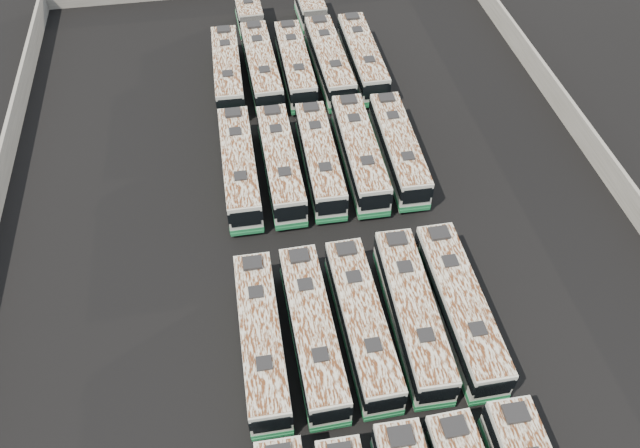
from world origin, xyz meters
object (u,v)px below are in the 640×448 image
at_px(bus_midfront_right, 412,313).
at_px(bus_back_far_right, 362,57).
at_px(bus_midfront_center, 362,322).
at_px(bus_midback_right, 359,152).
at_px(bus_midfront_far_right, 459,307).
at_px(bus_back_far_left, 228,71).
at_px(bus_midback_far_left, 239,167).
at_px(bus_midback_left, 281,163).
at_px(bus_back_left, 257,48).
at_px(bus_back_center, 295,65).
at_px(bus_midfront_far_left, 261,339).
at_px(bus_midfront_left, 313,331).
at_px(bus_midback_far_right, 398,148).
at_px(bus_midback_center, 320,159).
at_px(bus_back_right, 323,43).

xyz_separation_m(bus_midfront_right, bus_back_far_right, (2.96, 27.15, -0.00)).
relative_size(bus_midfront_center, bus_midback_right, 0.98).
xyz_separation_m(bus_midfront_far_right, bus_midback_right, (-2.93, 14.77, -0.01)).
xyz_separation_m(bus_midfront_far_right, bus_back_far_left, (-11.94, 27.28, -0.07)).
bearing_deg(bus_back_far_left, bus_midback_far_left, -88.99).
bearing_deg(bus_back_far_left, bus_midback_left, -75.40).
bearing_deg(bus_midback_right, bus_back_far_left, 126.62).
bearing_deg(bus_back_far_right, bus_back_left, 161.52).
bearing_deg(bus_back_center, bus_midfront_right, -83.35).
xyz_separation_m(bus_midfront_far_left, bus_midfront_left, (3.01, -0.00, 0.02)).
bearing_deg(bus_midfront_far_left, bus_back_center, 78.21).
bearing_deg(bus_midback_right, bus_midfront_right, -89.04).
bearing_deg(bus_back_left, bus_back_far_right, -19.77).
bearing_deg(bus_midback_left, bus_midback_far_right, 0.48).
distance_m(bus_midfront_left, bus_back_left, 30.42).
height_order(bus_midfront_right, bus_midfront_far_right, bus_midfront_far_right).
height_order(bus_midfront_left, bus_midback_right, bus_midback_right).
distance_m(bus_midfront_far_right, bus_midback_far_left, 18.99).
height_order(bus_midfront_right, bus_back_far_left, bus_midfront_right).
relative_size(bus_midfront_right, bus_midback_right, 1.00).
distance_m(bus_midback_center, bus_back_far_right, 13.98).
relative_size(bus_midback_far_right, bus_back_far_right, 0.98).
xyz_separation_m(bus_midfront_right, bus_midback_left, (-6.03, 14.55, -0.02)).
bearing_deg(bus_midback_center, bus_back_center, 91.00).
bearing_deg(bus_back_far_right, bus_back_right, 136.89).
bearing_deg(bus_midback_center, bus_midback_far_right, 1.86).
height_order(bus_midback_center, bus_back_far_left, bus_back_far_left).
xyz_separation_m(bus_midfront_center, bus_midback_center, (0.03, 14.68, -0.02)).
bearing_deg(bus_midback_right, bus_midfront_far_right, -77.92).
bearing_deg(bus_midback_far_left, bus_back_center, 64.72).
distance_m(bus_midback_left, bus_back_center, 12.88).
distance_m(bus_midfront_far_right, bus_back_far_right, 27.25).
distance_m(bus_back_far_left, bus_back_center, 5.93).
xyz_separation_m(bus_midback_left, bus_midback_far_right, (9.03, 0.11, -0.01)).
distance_m(bus_back_far_left, bus_back_far_right, 11.99).
xyz_separation_m(bus_midfront_right, bus_midback_right, (-0.03, 14.67, 0.01)).
height_order(bus_midback_far_left, bus_midback_center, bus_midback_far_left).
relative_size(bus_midfront_center, bus_back_far_right, 0.99).
bearing_deg(bus_midfront_right, bus_midfront_far_left, -177.25).
relative_size(bus_back_far_left, bus_back_left, 0.62).
xyz_separation_m(bus_midfront_center, bus_midfront_far_right, (6.02, 0.03, 0.05)).
bearing_deg(bus_midback_far_left, bus_back_right, 60.15).
height_order(bus_back_left, bus_back_right, bus_back_right).
relative_size(bus_midfront_far_right, bus_back_left, 0.65).
xyz_separation_m(bus_midback_far_left, bus_back_far_left, (0.05, 12.55, -0.05)).
height_order(bus_midfront_right, bus_midback_far_right, bus_midfront_right).
xyz_separation_m(bus_midfront_center, bus_midback_far_right, (6.12, 14.78, -0.01)).
relative_size(bus_midback_center, bus_midback_far_right, 0.99).
distance_m(bus_midback_far_right, bus_back_far_right, 12.50).
distance_m(bus_midback_left, bus_back_far_right, 15.48).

